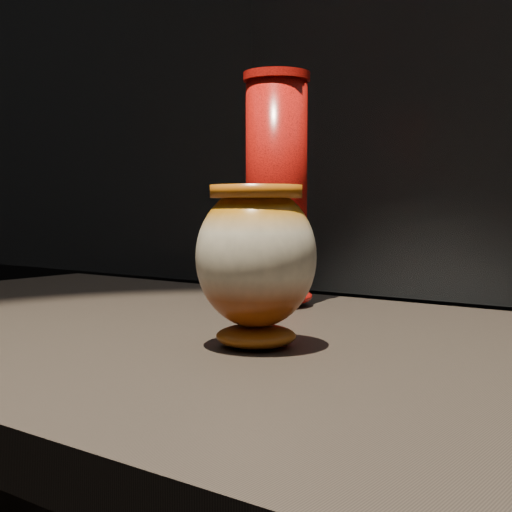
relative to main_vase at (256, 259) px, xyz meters
The scene contains 2 objects.
main_vase is the anchor object (origin of this frame).
tall_vase 0.35m from the main_vase, 121.55° to the left, with size 0.14×0.14×0.37m.
Camera 1 is at (0.36, -0.70, 1.06)m, focal length 50.00 mm.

